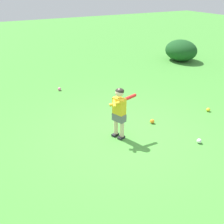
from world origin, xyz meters
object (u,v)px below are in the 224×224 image
object	(u,v)px
child_batter	(119,109)
play_ball_behind_batter	(199,141)
play_ball_far_left	(152,121)
play_ball_center_lawn	(59,89)
play_ball_midfield	(208,110)

from	to	relation	value
child_batter	play_ball_behind_batter	bearing A→B (deg)	-37.26
child_batter	play_ball_far_left	xyz separation A→B (m)	(0.97, 0.16, -0.60)
play_ball_far_left	play_ball_behind_batter	bearing A→B (deg)	-74.03
child_batter	play_ball_far_left	world-z (taller)	child_batter
play_ball_far_left	play_ball_center_lawn	distance (m)	3.24
child_batter	play_ball_center_lawn	distance (m)	3.23
play_ball_far_left	play_ball_midfield	distance (m)	1.61
play_ball_midfield	play_ball_behind_batter	size ratio (longest dim) A/B	0.99
child_batter	play_ball_far_left	distance (m)	1.15
play_ball_far_left	play_ball_center_lawn	xyz separation A→B (m)	(-1.20, 3.01, -0.00)
play_ball_far_left	play_ball_center_lawn	bearing A→B (deg)	111.69
child_batter	play_ball_far_left	size ratio (longest dim) A/B	10.50
play_ball_far_left	play_ball_midfield	bearing A→B (deg)	-5.63
play_ball_center_lawn	child_batter	bearing A→B (deg)	-85.83
child_batter	play_ball_behind_batter	world-z (taller)	child_batter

